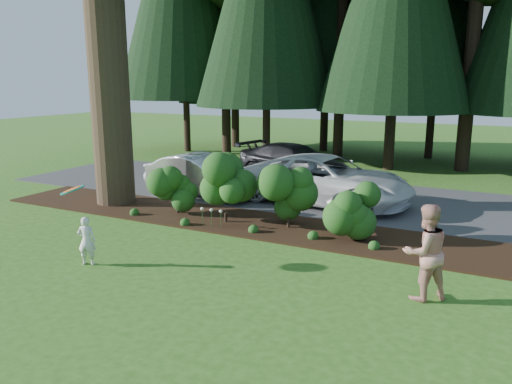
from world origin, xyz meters
TOP-DOWN VIEW (x-y plane):
  - ground at (0.00, 0.00)m, footprint 80.00×80.00m
  - mulch_bed at (0.00, 3.25)m, footprint 16.00×2.50m
  - driveway at (0.00, 7.50)m, footprint 22.00×6.00m
  - shrub_row at (0.77, 3.14)m, footprint 6.53×1.60m
  - lily_cluster at (-0.30, 2.40)m, footprint 0.69×0.09m
  - car_silver_wagon at (-2.68, 5.60)m, footprint 4.42×2.02m
  - car_white_suv at (1.59, 6.41)m, footprint 5.92×3.29m
  - car_dark_suv at (-0.82, 9.54)m, footprint 5.28×3.13m
  - child at (-1.29, -1.16)m, footprint 0.47×0.39m
  - adult at (5.58, 0.34)m, footprint 1.12×1.10m
  - frisbee at (-1.50, -1.25)m, footprint 0.54×0.53m

SIDE VIEW (x-z plane):
  - ground at x=0.00m, z-range 0.00..0.00m
  - driveway at x=0.00m, z-range 0.00..0.03m
  - mulch_bed at x=0.00m, z-range 0.00..0.05m
  - lily_cluster at x=-0.30m, z-range 0.21..0.78m
  - child at x=-1.29m, z-range 0.00..1.09m
  - car_silver_wagon at x=-2.68m, z-range 0.03..1.44m
  - car_dark_suv at x=-0.82m, z-range 0.03..1.46m
  - shrub_row at x=0.77m, z-range 0.00..1.61m
  - car_white_suv at x=1.59m, z-range 0.03..1.60m
  - adult at x=5.58m, z-range 0.00..1.81m
  - frisbee at x=-1.50m, z-range 1.56..1.81m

